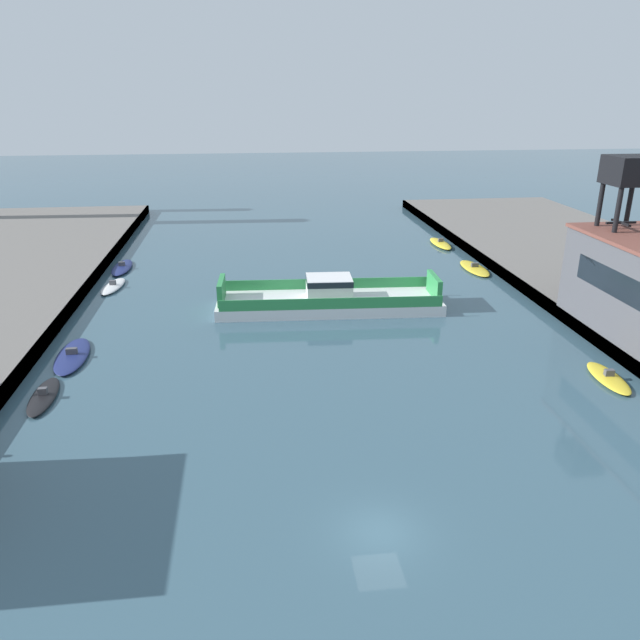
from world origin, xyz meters
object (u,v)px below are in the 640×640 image
at_px(moored_boat_mid_left, 608,378).
at_px(moored_boat_far_right, 44,396).
at_px(chain_ferry, 329,299).
at_px(moored_boat_near_left, 72,356).
at_px(moored_boat_far_left, 122,267).
at_px(crane_tower, 627,189).
at_px(moored_boat_mid_right, 113,286).
at_px(moored_boat_near_right, 440,243).
at_px(moored_boat_upstream_a, 474,268).

relative_size(moored_boat_mid_left, moored_boat_far_right, 0.94).
bearing_deg(moored_boat_mid_left, chain_ferry, 135.30).
relative_size(moored_boat_near_left, moored_boat_far_right, 1.26).
bearing_deg(moored_boat_far_left, moored_boat_mid_left, -40.52).
bearing_deg(moored_boat_near_left, moored_boat_mid_left, -12.44).
distance_m(moored_boat_near_left, crane_tower, 49.81).
height_order(moored_boat_mid_left, moored_boat_far_right, moored_boat_mid_left).
relative_size(moored_boat_mid_right, moored_boat_far_left, 0.87).
bearing_deg(moored_boat_near_right, moored_boat_mid_right, -160.51).
relative_size(moored_boat_near_right, moored_boat_upstream_a, 0.95).
bearing_deg(moored_boat_far_left, moored_boat_mid_right, -87.10).
relative_size(moored_boat_near_right, crane_tower, 0.50).
bearing_deg(crane_tower, moored_boat_far_right, -169.61).
distance_m(moored_boat_far_left, moored_boat_upstream_a, 44.00).
height_order(moored_boat_mid_left, moored_boat_far_left, moored_boat_far_left).
relative_size(chain_ferry, moored_boat_mid_left, 3.84).
relative_size(chain_ferry, crane_tower, 1.59).
bearing_deg(moored_boat_near_left, moored_boat_near_right, 39.20).
bearing_deg(moored_boat_near_left, moored_boat_far_left, 91.63).
bearing_deg(moored_boat_far_left, crane_tower, -27.71).
xyz_separation_m(chain_ferry, moored_boat_upstream_a, (19.92, 12.09, -0.83)).
relative_size(moored_boat_near_left, moored_boat_far_left, 1.05).
xyz_separation_m(moored_boat_near_left, moored_boat_near_right, (42.50, 34.67, 0.08)).
xyz_separation_m(moored_boat_mid_left, crane_tower, (6.01, 10.98, 12.62)).
height_order(moored_boat_mid_right, crane_tower, crane_tower).
relative_size(moored_boat_near_right, moored_boat_mid_left, 1.22).
relative_size(moored_boat_mid_right, crane_tower, 0.46).
relative_size(moored_boat_near_right, moored_boat_far_left, 0.96).
height_order(chain_ferry, moored_boat_mid_right, chain_ferry).
height_order(moored_boat_mid_right, moored_boat_upstream_a, moored_boat_mid_right).
xyz_separation_m(chain_ferry, moored_boat_far_right, (-23.18, -16.89, -0.84)).
xyz_separation_m(chain_ferry, moored_boat_near_right, (19.56, 24.96, -0.75)).
distance_m(moored_boat_far_left, moored_boat_far_right, 34.57).
relative_size(chain_ferry, moored_boat_mid_right, 3.49).
bearing_deg(crane_tower, moored_boat_upstream_a, 104.73).
relative_size(moored_boat_near_left, moored_boat_near_right, 1.09).
relative_size(moored_boat_mid_left, moored_boat_far_left, 0.79).
height_order(moored_boat_far_right, moored_boat_upstream_a, moored_boat_upstream_a).
distance_m(moored_boat_mid_right, moored_boat_upstream_a, 43.31).
bearing_deg(moored_boat_mid_left, crane_tower, 61.31).
height_order(moored_boat_near_right, moored_boat_far_right, moored_boat_near_right).
xyz_separation_m(chain_ferry, moored_boat_mid_right, (-23.32, 9.79, -0.83)).
xyz_separation_m(moored_boat_mid_right, moored_boat_upstream_a, (43.24, 2.30, -0.00)).
bearing_deg(moored_boat_upstream_a, moored_boat_near_right, 91.61).
bearing_deg(crane_tower, chain_ferry, 162.35).
distance_m(moored_boat_near_right, moored_boat_upstream_a, 12.88).
distance_m(moored_boat_near_right, moored_boat_far_left, 43.89).
distance_m(chain_ferry, moored_boat_near_right, 31.72).
bearing_deg(moored_boat_near_left, crane_tower, 2.00).
height_order(chain_ferry, moored_boat_far_left, chain_ferry).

